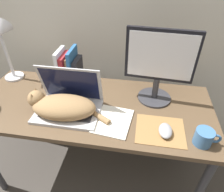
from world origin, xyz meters
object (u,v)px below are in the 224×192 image
cat (62,106)px  mug (204,137)px  external_monitor (159,65)px  book_row (70,69)px  desk_lamp (4,41)px  computer_mouse (165,131)px  notepad (113,121)px  laptop (69,103)px

cat → mug: (0.74, -0.09, -0.02)m
cat → external_monitor: bearing=24.7°
book_row → external_monitor: bearing=-7.3°
cat → desk_lamp: desk_lamp is taller
cat → computer_mouse: 0.57m
notepad → computer_mouse: bearing=-8.4°
cat → desk_lamp: (-0.45, 0.29, 0.23)m
cat → book_row: book_row is taller
computer_mouse → notepad: computer_mouse is taller
computer_mouse → desk_lamp: desk_lamp is taller
notepad → mug: 0.46m
computer_mouse → mug: mug is taller
notepad → mug: (0.45, -0.08, 0.04)m
book_row → notepad: book_row is taller
external_monitor → desk_lamp: bearing=176.7°
laptop → external_monitor: external_monitor is taller
cat → notepad: 0.30m
notepad → mug: bearing=-9.5°
book_row → cat: bearing=-80.4°
cat → external_monitor: (0.51, 0.24, 0.18)m
desk_lamp → mug: desk_lamp is taller
laptop → mug: 0.73m
laptop → cat: size_ratio=0.76×
external_monitor → book_row: 0.58m
computer_mouse → notepad: 0.28m
cat → notepad: size_ratio=1.90×
desk_lamp → mug: bearing=-17.6°
computer_mouse → book_row: (-0.62, 0.36, 0.09)m
mug → external_monitor: bearing=125.4°
cat → computer_mouse: bearing=-5.3°
external_monitor → computer_mouse: bearing=-79.3°
cat → book_row: 0.32m
cat → notepad: bearing=-2.3°
book_row → desk_lamp: size_ratio=0.60×
laptop → external_monitor: (0.49, 0.19, 0.19)m
laptop → book_row: same height
cat → mug: 0.75m
laptop → book_row: size_ratio=1.39×
external_monitor → computer_mouse: external_monitor is taller
book_row → desk_lamp: desk_lamp is taller
computer_mouse → mug: 0.18m
mug → laptop: bearing=169.5°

